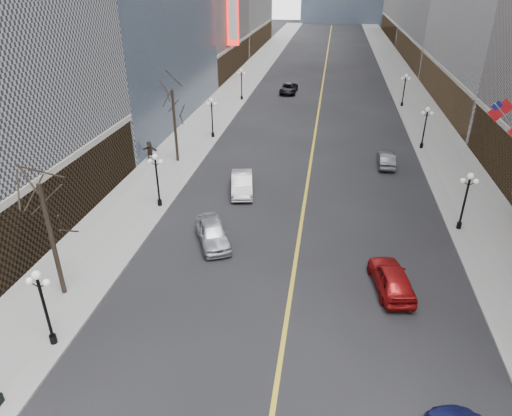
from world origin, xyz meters
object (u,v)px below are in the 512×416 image
(car_nb_far, at_px, (289,89))
(car_nb_near, at_px, (213,233))
(streetlamp_east_2, at_px, (425,124))
(car_sb_far, at_px, (386,159))
(streetlamp_west_1, at_px, (157,175))
(streetlamp_west_3, at_px, (242,81))
(car_nb_mid, at_px, (242,183))
(car_sb_mid, at_px, (391,278))
(streetlamp_east_3, at_px, (405,87))
(streetlamp_east_1, at_px, (466,195))
(streetlamp_west_0, at_px, (43,301))
(streetlamp_west_2, at_px, (212,114))

(car_nb_far, bearing_deg, car_nb_near, -89.08)
(streetlamp_east_2, distance_m, car_sb_far, 7.48)
(streetlamp_west_1, distance_m, streetlamp_west_3, 36.00)
(car_nb_mid, distance_m, car_nb_far, 37.80)
(streetlamp_west_1, distance_m, car_sb_mid, 19.75)
(streetlamp_east_3, distance_m, car_nb_near, 44.61)
(streetlamp_east_1, relative_size, car_nb_near, 0.90)
(car_sb_mid, relative_size, car_sb_far, 1.15)
(car_sb_far, bearing_deg, streetlamp_east_2, -127.12)
(streetlamp_west_3, relative_size, car_sb_far, 1.05)
(streetlamp_west_0, relative_size, car_nb_far, 0.84)
(streetlamp_east_1, bearing_deg, car_nb_near, -164.89)
(streetlamp_west_2, height_order, car_sb_mid, streetlamp_west_2)
(streetlamp_east_1, xyz_separation_m, car_sb_mid, (-5.82, -8.35, -2.06))
(car_nb_mid, height_order, car_nb_far, car_nb_mid)
(streetlamp_east_1, height_order, streetlamp_east_2, same)
(streetlamp_east_1, distance_m, streetlamp_west_3, 43.05)
(streetlamp_west_2, height_order, car_nb_far, streetlamp_west_2)
(streetlamp_east_3, xyz_separation_m, streetlamp_west_1, (-23.60, -36.00, 0.00))
(streetlamp_east_1, relative_size, car_nb_far, 0.84)
(streetlamp_west_1, height_order, streetlamp_west_3, same)
(streetlamp_east_3, distance_m, streetlamp_west_3, 23.60)
(car_nb_mid, relative_size, car_sb_far, 1.19)
(streetlamp_east_3, distance_m, car_sb_mid, 44.78)
(car_nb_far, height_order, car_sb_mid, car_sb_mid)
(streetlamp_east_1, xyz_separation_m, car_nb_mid, (-17.42, 3.90, -2.06))
(streetlamp_west_0, distance_m, car_sb_mid, 19.47)
(car_nb_near, bearing_deg, car_sb_far, 26.74)
(streetlamp_east_2, distance_m, streetlamp_west_2, 23.60)
(streetlamp_west_1, bearing_deg, car_nb_far, 81.01)
(streetlamp_east_2, xyz_separation_m, streetlamp_west_2, (-23.60, 0.00, 0.00))
(streetlamp_east_2, xyz_separation_m, car_sb_far, (-4.32, -5.70, -2.19))
(streetlamp_east_2, bearing_deg, car_sb_mid, -102.45)
(streetlamp_east_3, relative_size, car_sb_mid, 0.91)
(streetlamp_west_2, relative_size, car_sb_far, 1.05)
(streetlamp_east_1, relative_size, streetlamp_east_3, 1.00)
(streetlamp_east_3, relative_size, streetlamp_west_3, 1.00)
(streetlamp_east_3, bearing_deg, streetlamp_east_1, -90.00)
(streetlamp_east_3, bearing_deg, streetlamp_west_2, -142.67)
(streetlamp_west_0, xyz_separation_m, car_nb_near, (5.73, 11.17, -2.05))
(streetlamp_west_2, bearing_deg, car_sb_far, -16.48)
(streetlamp_west_3, height_order, car_nb_far, streetlamp_west_3)
(streetlamp_east_3, xyz_separation_m, streetlamp_west_3, (-23.60, 0.00, 0.00))
(streetlamp_east_1, distance_m, car_sb_far, 13.22)
(car_sb_far, bearing_deg, streetlamp_west_3, -50.83)
(streetlamp_west_0, bearing_deg, car_sb_far, 55.74)
(streetlamp_west_2, bearing_deg, car_sb_mid, -55.98)
(car_nb_near, height_order, car_sb_mid, car_nb_near)
(car_nb_mid, xyz_separation_m, car_nb_far, (0.41, 37.80, -0.10))
(streetlamp_east_2, height_order, car_nb_mid, streetlamp_east_2)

